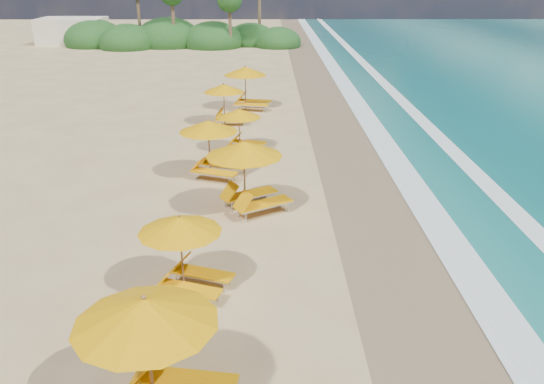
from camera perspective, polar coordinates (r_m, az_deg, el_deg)
ground at (r=18.39m, az=0.00°, el=-3.47°), size 160.00×160.00×0.00m
wet_sand at (r=18.85m, az=12.27°, el=-3.33°), size 4.00×160.00×0.01m
surf_foam at (r=19.61m, az=20.01°, el=-3.12°), size 4.00×160.00×0.01m
station_2 at (r=10.60m, az=-11.47°, el=-15.77°), size 3.14×2.98×2.66m
station_3 at (r=14.43m, az=-8.71°, el=-5.88°), size 2.80×2.74×2.19m
station_4 at (r=18.93m, az=-2.31°, el=2.15°), size 3.58×3.58×2.66m
station_5 at (r=22.39m, az=-6.06°, el=4.83°), size 3.09×3.04×2.41m
station_6 at (r=25.70m, az=-3.04°, el=6.69°), size 2.55×2.47×2.03m
station_7 at (r=30.44m, az=-4.62°, el=9.30°), size 2.42×2.24×2.24m
station_8 at (r=33.66m, az=-2.41°, el=10.94°), size 3.13×2.99×2.61m
treeline at (r=63.27m, az=-9.72°, el=15.43°), size 25.80×8.80×9.74m
beach_building at (r=68.52m, az=-19.79°, el=15.32°), size 7.00×5.00×2.80m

